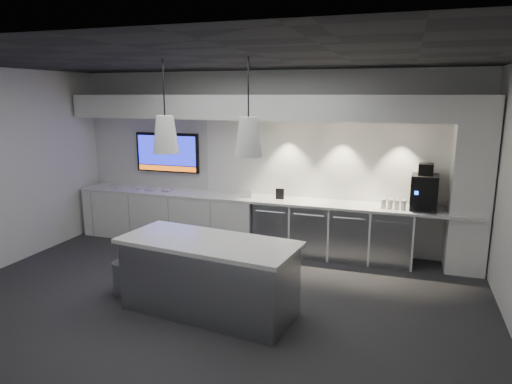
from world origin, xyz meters
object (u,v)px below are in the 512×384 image
(wall_tv, at_px, (167,153))
(island, at_px, (209,276))
(coffee_machine, at_px, (424,191))
(bin, at_px, (125,278))

(wall_tv, height_order, island, wall_tv)
(wall_tv, relative_size, coffee_machine, 1.78)
(bin, bearing_deg, wall_tv, 106.03)
(wall_tv, xyz_separation_m, island, (2.01, -2.69, -1.10))
(wall_tv, xyz_separation_m, bin, (0.74, -2.57, -1.34))
(wall_tv, distance_m, island, 3.53)
(island, distance_m, bin, 1.30)
(bin, relative_size, coffee_machine, 0.64)
(bin, xyz_separation_m, coffee_machine, (3.73, 2.32, 0.96))
(wall_tv, relative_size, bin, 2.80)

